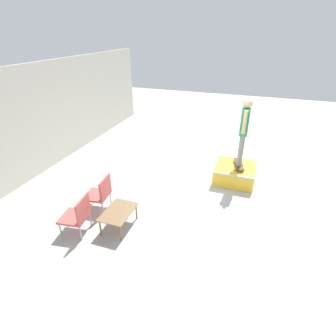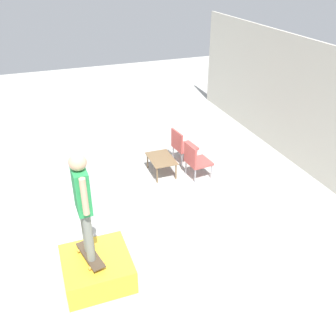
% 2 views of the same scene
% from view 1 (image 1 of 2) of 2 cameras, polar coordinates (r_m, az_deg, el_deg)
% --- Properties ---
extents(ground_plane, '(24.00, 24.00, 0.00)m').
position_cam_1_polar(ground_plane, '(6.71, 4.88, -6.30)').
color(ground_plane, '#A8A8A3').
extents(house_wall_back, '(12.00, 0.06, 3.00)m').
position_cam_1_polar(house_wall_back, '(8.22, -26.97, 8.98)').
color(house_wall_back, beige).
rests_on(house_wall_back, ground_plane).
extents(skate_ramp_box, '(1.11, 1.07, 0.46)m').
position_cam_1_polar(skate_ramp_box, '(7.52, 14.31, -1.11)').
color(skate_ramp_box, gold).
rests_on(skate_ramp_box, ground_plane).
extents(skateboard_on_ramp, '(0.76, 0.37, 0.07)m').
position_cam_1_polar(skateboard_on_ramp, '(7.38, 15.16, 0.82)').
color(skateboard_on_ramp, '#473828').
rests_on(skateboard_on_ramp, skate_ramp_box).
extents(person_skater, '(0.57, 0.25, 1.78)m').
position_cam_1_polar(person_skater, '(6.97, 16.26, 8.62)').
color(person_skater, gray).
rests_on(person_skater, skateboard_on_ramp).
extents(coffee_table, '(0.83, 0.56, 0.41)m').
position_cam_1_polar(coffee_table, '(5.67, -10.75, -9.64)').
color(coffee_table, brown).
rests_on(coffee_table, ground_plane).
extents(patio_chair_left, '(0.59, 0.59, 0.85)m').
position_cam_1_polar(patio_chair_left, '(5.69, -19.05, -9.50)').
color(patio_chair_left, '#99999E').
rests_on(patio_chair_left, ground_plane).
extents(patio_chair_right, '(0.57, 0.57, 0.85)m').
position_cam_1_polar(patio_chair_right, '(6.23, -14.55, -5.19)').
color(patio_chair_right, '#99999E').
rests_on(patio_chair_right, ground_plane).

